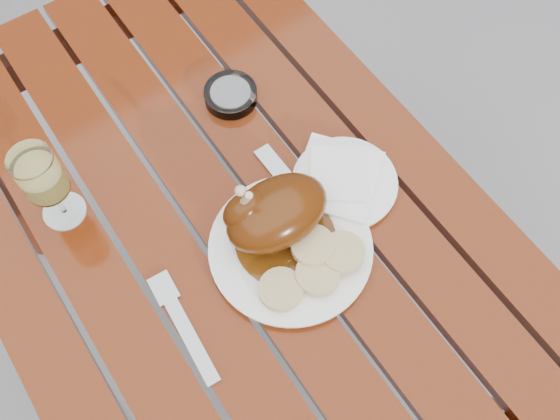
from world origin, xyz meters
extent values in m
plane|color=slate|center=(0.00, 0.00, 0.00)|extent=(60.00, 60.00, 0.00)
cube|color=maroon|center=(0.00, 0.00, 0.38)|extent=(0.80, 1.20, 0.75)
cylinder|color=white|center=(0.06, -0.14, 0.76)|extent=(0.31, 0.31, 0.02)
cylinder|color=#592D0A|center=(0.06, -0.12, 0.77)|extent=(0.17, 0.17, 0.00)
ellipsoid|color=#572606|center=(0.06, -0.09, 0.82)|extent=(0.18, 0.12, 0.09)
ellipsoid|color=#572606|center=(0.02, -0.07, 0.83)|extent=(0.08, 0.06, 0.07)
cylinder|color=#C6B28C|center=(0.01, -0.06, 0.85)|extent=(0.02, 0.04, 0.09)
cylinder|color=tan|center=(0.00, -0.19, 0.78)|extent=(0.07, 0.07, 0.02)
cylinder|color=tan|center=(0.06, -0.20, 0.78)|extent=(0.07, 0.07, 0.02)
cylinder|color=tan|center=(0.12, -0.20, 0.78)|extent=(0.07, 0.07, 0.02)
cylinder|color=tan|center=(0.08, -0.16, 0.79)|extent=(0.07, 0.07, 0.02)
cylinder|color=#CDC55D|center=(-0.22, 0.14, 0.84)|extent=(0.10, 0.10, 0.17)
cylinder|color=white|center=(0.21, -0.09, 0.76)|extent=(0.20, 0.20, 0.01)
cube|color=white|center=(0.20, -0.08, 0.77)|extent=(0.20, 0.20, 0.01)
cylinder|color=#B2B7BC|center=(0.14, 0.18, 0.76)|extent=(0.12, 0.12, 0.02)
cube|color=gray|center=(-0.16, -0.16, 0.75)|extent=(0.03, 0.19, 0.01)
cube|color=gray|center=(0.13, -0.10, 0.75)|extent=(0.03, 0.23, 0.01)
camera|label=1|loc=(-0.19, -0.46, 1.70)|focal=40.00mm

